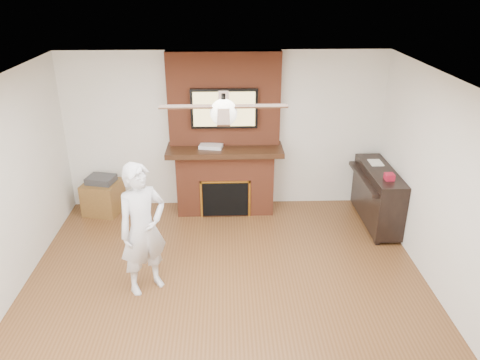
{
  "coord_description": "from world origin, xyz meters",
  "views": [
    {
      "loc": [
        0.01,
        -4.3,
        3.52
      ],
      "look_at": [
        0.18,
        0.9,
        1.22
      ],
      "focal_mm": 35.0,
      "sensor_mm": 36.0,
      "label": 1
    }
  ],
  "objects_px": {
    "fireplace": "(225,151)",
    "person": "(143,229)",
    "piano": "(377,195)",
    "side_table": "(103,196)"
  },
  "relations": [
    {
      "from": "fireplace",
      "to": "person",
      "type": "relative_size",
      "value": 1.54
    },
    {
      "from": "fireplace",
      "to": "person",
      "type": "height_order",
      "value": "fireplace"
    },
    {
      "from": "fireplace",
      "to": "piano",
      "type": "bearing_deg",
      "value": -14.25
    },
    {
      "from": "fireplace",
      "to": "side_table",
      "type": "bearing_deg",
      "value": -178.03
    },
    {
      "from": "side_table",
      "to": "fireplace",
      "type": "bearing_deg",
      "value": 15.33
    },
    {
      "from": "person",
      "to": "fireplace",
      "type": "bearing_deg",
      "value": 29.29
    },
    {
      "from": "side_table",
      "to": "person",
      "type": "bearing_deg",
      "value": -50.57
    },
    {
      "from": "person",
      "to": "piano",
      "type": "bearing_deg",
      "value": -11.1
    },
    {
      "from": "person",
      "to": "side_table",
      "type": "xyz_separation_m",
      "value": [
        -0.99,
        2.03,
        -0.53
      ]
    },
    {
      "from": "side_table",
      "to": "piano",
      "type": "xyz_separation_m",
      "value": [
        4.23,
        -0.51,
        0.19
      ]
    }
  ]
}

